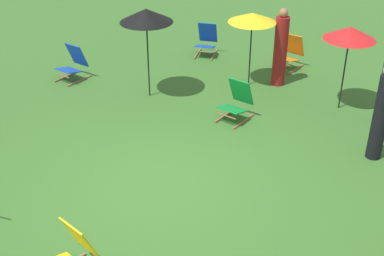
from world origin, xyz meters
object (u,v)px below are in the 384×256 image
deckchair_6 (291,53)px  umbrella_0 (252,18)px  deckchair_3 (206,41)px  umbrella_1 (350,33)px  person_2 (381,114)px  umbrella_2 (146,16)px  deckchair_7 (72,255)px  deckchair_10 (237,102)px  deckchair_5 (73,64)px  person_0 (280,50)px

deckchair_6 → umbrella_0: size_ratio=0.49×
deckchair_3 → umbrella_1: 4.31m
deckchair_3 → person_2: 5.79m
umbrella_1 → person_2: bearing=-58.2°
deckchair_6 → umbrella_2: 4.00m
deckchair_7 → deckchair_10: same height
umbrella_1 → deckchair_5: bearing=-166.7°
deckchair_3 → person_2: size_ratio=0.47×
deckchair_10 → umbrella_0: bearing=113.3°
deckchair_6 → umbrella_2: (-2.24, -2.98, 1.45)m
person_0 → deckchair_6: bearing=-121.8°
deckchair_10 → person_0: size_ratio=0.46×
deckchair_10 → umbrella_0: 2.09m
umbrella_1 → umbrella_0: bearing=174.4°
deckchair_5 → deckchair_6: (4.30, 3.03, 0.00)m
umbrella_0 → person_0: (0.59, 0.33, -0.74)m
person_2 → deckchair_5: bearing=-178.6°
deckchair_10 → deckchair_7: bearing=-81.9°
deckchair_5 → deckchair_6: size_ratio=0.99×
umbrella_2 → person_2: (4.89, -0.28, -0.95)m
deckchair_5 → deckchair_6: 5.26m
person_0 → person_2: size_ratio=1.00×
person_0 → deckchair_5: bearing=-11.6°
deckchair_5 → deckchair_7: (4.03, -5.02, 0.00)m
deckchair_5 → umbrella_2: (2.06, 0.04, 1.45)m
umbrella_2 → person_2: 4.98m
umbrella_2 → deckchair_5: bearing=-178.8°
deckchair_10 → deckchair_3: bearing=135.8°
person_0 → umbrella_0: bearing=-6.0°
deckchair_3 → person_0: (2.29, -0.91, 0.48)m
umbrella_1 → umbrella_2: (-3.87, -1.36, 0.17)m
umbrella_0 → umbrella_1: 2.16m
deckchair_3 → umbrella_2: umbrella_2 is taller
deckchair_6 → deckchair_7: bearing=-80.4°
deckchair_5 → deckchair_10: size_ratio=1.00×
deckchair_10 → person_0: bearing=94.3°
deckchair_3 → deckchair_6: 2.23m
deckchair_7 → umbrella_0: umbrella_0 is taller
deckchair_3 → umbrella_0: size_ratio=0.50×
deckchair_3 → person_0: person_0 is taller
deckchair_3 → umbrella_1: (3.85, -1.45, 1.28)m
deckchair_5 → umbrella_2: bearing=9.0°
deckchair_3 → umbrella_0: bearing=-49.6°
deckchair_10 → person_2: size_ratio=0.46×
deckchair_10 → umbrella_2: umbrella_2 is taller
deckchair_3 → deckchair_5: bearing=-139.5°
deckchair_3 → deckchair_6: size_ratio=1.01×
umbrella_2 → person_0: size_ratio=1.10×
deckchair_6 → deckchair_10: bearing=-80.7°
deckchair_3 → deckchair_5: same height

